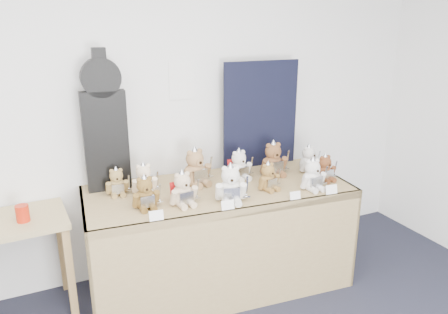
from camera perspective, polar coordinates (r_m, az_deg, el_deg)
name	(u,v)px	position (r m, az deg, el deg)	size (l,w,h in m)	color
room_shell	(182,81)	(3.50, -5.56, 9.90)	(6.00, 6.00, 6.00)	white
display_table	(222,213)	(3.30, -0.25, -7.34)	(2.05, 1.01, 0.83)	olive
guitar_case	(105,123)	(3.25, -15.34, 4.29)	(0.32, 0.11, 1.03)	black
navy_board	(261,115)	(3.69, 4.82, 5.52)	(0.67, 0.02, 0.89)	black
red_cup	(23,213)	(3.20, -24.82, -6.70)	(0.09, 0.09, 0.11)	red
teddy_front_far_left	(145,194)	(2.97, -10.24, -4.78)	(0.21, 0.16, 0.25)	brown
teddy_front_left	(183,190)	(2.99, -5.40, -4.33)	(0.22, 0.19, 0.27)	#C8AD8D
teddy_front_centre	(231,185)	(3.02, 0.86, -3.74)	(0.24, 0.23, 0.30)	silver
teddy_front_right	(268,178)	(3.25, 5.79, -2.70)	(0.20, 0.17, 0.23)	brown
teddy_front_far_right	(313,176)	(3.31, 11.49, -2.40)	(0.22, 0.17, 0.27)	silver
teddy_front_end	(325,169)	(3.51, 13.03, -1.55)	(0.19, 0.16, 0.23)	brown
teddy_back_left	(144,180)	(3.22, -10.39, -2.99)	(0.21, 0.17, 0.26)	beige
teddy_back_centre_left	(196,169)	(3.33, -3.74, -1.52)	(0.27, 0.24, 0.32)	#9B754D
teddy_back_centre_right	(239,166)	(3.45, 1.99, -1.19)	(0.22, 0.19, 0.27)	silver
teddy_back_right	(273,160)	(3.56, 6.45, -0.41)	(0.25, 0.21, 0.31)	brown
teddy_back_end	(309,160)	(3.67, 11.02, -0.39)	(0.21, 0.19, 0.25)	silver
teddy_back_far_left	(117,183)	(3.24, -13.82, -3.30)	(0.18, 0.15, 0.23)	olive
entry_card_a	(156,216)	(2.81, -8.84, -7.57)	(0.09, 0.00, 0.07)	white
entry_card_b	(228,205)	(2.92, 0.50, -6.29)	(0.09, 0.00, 0.07)	white
entry_card_c	(295,195)	(3.12, 9.28, -4.98)	(0.08, 0.00, 0.06)	white
entry_card_d	(331,189)	(3.27, 13.86, -4.14)	(0.09, 0.00, 0.07)	white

